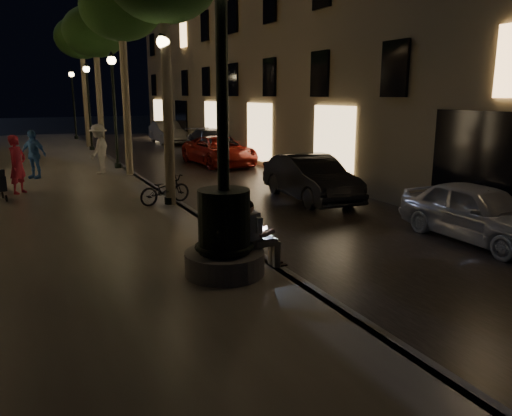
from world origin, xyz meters
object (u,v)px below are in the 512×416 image
car_front (479,213)px  bicycle (165,189)px  pedestrian_blue (33,154)px  seated_man_laptop (256,232)px  tree_second (121,9)px  pedestrian_red (17,164)px  tree_third (95,33)px  lamp_curb_d (73,95)px  fountain_lamppost (224,218)px  car_rear (213,144)px  lamp_curb_a (165,96)px  car_third (219,151)px  car_fifth (168,132)px  car_second (310,178)px  lamp_curb_c (88,95)px  pedestrian_white (99,149)px  tree_far (81,39)px  lamp_curb_b (114,96)px

car_front → bicycle: bearing=133.1°
pedestrian_blue → seated_man_laptop: bearing=-33.6°
tree_second → pedestrian_red: bearing=-148.8°
tree_third → lamp_curb_d: 12.35m
pedestrian_red → fountain_lamppost: bearing=-124.1°
pedestrian_blue → bicycle: pedestrian_blue is taller
seated_man_laptop → car_rear: 17.98m
pedestrian_red → lamp_curb_a: bearing=-95.3°
tree_third → tree_second: bearing=-89.0°
fountain_lamppost → lamp_curb_d: fountain_lamppost is taller
lamp_curb_a → car_third: lamp_curb_a is taller
lamp_curb_d → car_fifth: lamp_curb_d is taller
car_third → car_rear: (0.71, 2.74, 0.07)m
bicycle → lamp_curb_d: bearing=-15.7°
lamp_curb_d → bicycle: 24.06m
car_front → car_second: 5.65m
car_fifth → fountain_lamppost: bearing=-102.5°
lamp_curb_c → car_fifth: size_ratio=1.04×
car_third → car_rear: 2.83m
tree_third → car_front: bearing=-73.0°
pedestrian_red → pedestrian_blue: size_ratio=1.02×
car_third → bicycle: car_third is taller
car_second → car_third: size_ratio=0.89×
tree_third → bicycle: 13.14m
car_second → car_fifth: 20.33m
lamp_curb_d → pedestrian_red: 20.87m
lamp_curb_c → pedestrian_blue: 10.19m
pedestrian_red → pedestrian_blue: pedestrian_red is taller
pedestrian_white → car_fifth: bearing=-174.9°
pedestrian_white → tree_far: bearing=-153.8°
tree_second → lamp_curb_b: tree_second is taller
car_rear → pedestrian_red: size_ratio=2.79×
pedestrian_red → pedestrian_white: (2.96, 3.20, 0.05)m
seated_man_laptop → car_fifth: size_ratio=0.27×
lamp_curb_a → pedestrian_white: lamp_curb_a is taller
lamp_curb_d → car_front: bearing=-79.6°
car_third → pedestrian_blue: pedestrian_blue is taller
car_front → pedestrian_blue: size_ratio=2.16×
tree_third → lamp_curb_d: bearing=90.0°
fountain_lamppost → lamp_curb_c: 22.10m
pedestrian_blue → tree_third: bearing=100.5°
lamp_curb_d → fountain_lamppost: bearing=-91.3°
fountain_lamppost → pedestrian_red: 10.11m
car_third → lamp_curb_b: bearing=-178.5°
tree_third → car_second: size_ratio=1.67×
lamp_curb_b → pedestrian_red: 6.22m
lamp_curb_a → car_front: size_ratio=1.23×
pedestrian_white → bicycle: size_ratio=1.23×
seated_man_laptop → pedestrian_red: bearing=111.4°
tree_third → car_second: bearing=-70.3°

